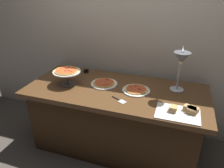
# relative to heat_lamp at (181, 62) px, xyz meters

# --- Properties ---
(ground_plane) EXTENTS (8.00, 8.00, 0.00)m
(ground_plane) POSITION_rel_heat_lamp_xyz_m (-0.61, -0.03, -1.13)
(ground_plane) COLOR #4C443D
(back_wall) EXTENTS (4.40, 0.04, 2.40)m
(back_wall) POSITION_rel_heat_lamp_xyz_m (-0.61, 0.47, 0.07)
(back_wall) COLOR beige
(back_wall) RESTS_ON ground_plane
(buffet_table) EXTENTS (1.90, 0.84, 0.76)m
(buffet_table) POSITION_rel_heat_lamp_xyz_m (-0.61, -0.03, -0.74)
(buffet_table) COLOR brown
(buffet_table) RESTS_ON ground_plane
(heat_lamp) EXTENTS (0.15, 0.33, 0.48)m
(heat_lamp) POSITION_rel_heat_lamp_xyz_m (0.00, 0.00, 0.00)
(heat_lamp) COLOR #B7BABF
(heat_lamp) RESTS_ON buffet_table
(pizza_plate_front) EXTENTS (0.29, 0.29, 0.03)m
(pizza_plate_front) POSITION_rel_heat_lamp_xyz_m (-0.77, 0.03, -0.35)
(pizza_plate_front) COLOR white
(pizza_plate_front) RESTS_ON buffet_table
(pizza_plate_center) EXTENTS (0.29, 0.29, 0.03)m
(pizza_plate_center) POSITION_rel_heat_lamp_xyz_m (-0.40, -0.00, -0.35)
(pizza_plate_center) COLOR white
(pizza_plate_center) RESTS_ON buffet_table
(pizza_plate_raised_stand) EXTENTS (0.30, 0.30, 0.18)m
(pizza_plate_raised_stand) POSITION_rel_heat_lamp_xyz_m (-1.15, -0.09, -0.23)
(pizza_plate_raised_stand) COLOR #595B60
(pizza_plate_raised_stand) RESTS_ON buffet_table
(sandwich_platter) EXTENTS (0.37, 0.26, 0.06)m
(sandwich_platter) POSITION_rel_heat_lamp_xyz_m (0.07, -0.28, -0.35)
(sandwich_platter) COLOR white
(sandwich_platter) RESTS_ON buffet_table
(sauce_cup_near) EXTENTS (0.06, 0.06, 0.04)m
(sauce_cup_near) POSITION_rel_heat_lamp_xyz_m (-1.35, 0.11, -0.35)
(sauce_cup_near) COLOR black
(sauce_cup_near) RESTS_ON buffet_table
(sauce_cup_far) EXTENTS (0.06, 0.06, 0.03)m
(sauce_cup_far) POSITION_rel_heat_lamp_xyz_m (-1.10, 0.28, -0.35)
(sauce_cup_far) COLOR black
(sauce_cup_far) RESTS_ON buffet_table
(serving_spatula) EXTENTS (0.17, 0.11, 0.01)m
(serving_spatula) POSITION_rel_heat_lamp_xyz_m (-0.51, -0.24, -0.36)
(serving_spatula) COLOR #B7BABF
(serving_spatula) RESTS_ON buffet_table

